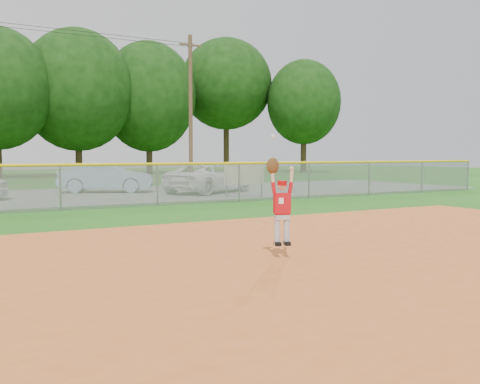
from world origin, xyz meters
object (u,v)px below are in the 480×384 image
car_white_b (210,178)px  sponsor_sign (244,174)px  ballplayer (281,202)px  car_blue (106,177)px

car_white_b → sponsor_sign: size_ratio=3.09×
car_white_b → ballplayer: 16.11m
car_blue → car_white_b: (4.24, -2.57, -0.03)m
car_blue → ballplayer: ballplayer is taller
car_white_b → sponsor_sign: 3.26m
car_blue → ballplayer: 17.62m
car_blue → sponsor_sign: 7.20m
car_white_b → ballplayer: bearing=129.5°
ballplayer → car_white_b: bearing=68.3°
ballplayer → car_blue: bearing=84.4°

